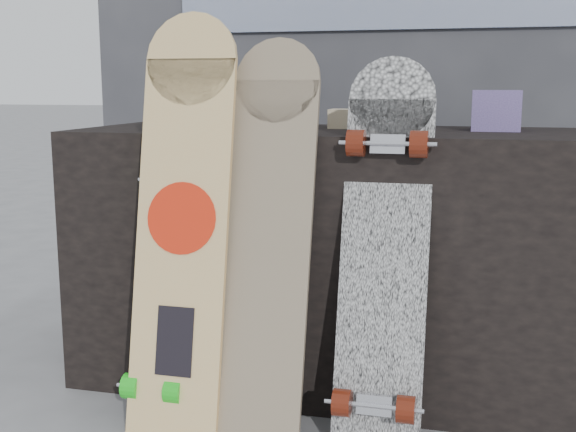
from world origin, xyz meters
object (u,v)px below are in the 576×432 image
(longboard_cascadia, at_px, (384,246))
(longboard_celtic, at_px, (269,226))
(skateboard_dark, at_px, (172,264))
(vendor_table, at_px, (336,257))
(longboard_geisha, at_px, (183,212))

(longboard_cascadia, bearing_deg, longboard_celtic, -173.54)
(longboard_cascadia, bearing_deg, skateboard_dark, -179.74)
(longboard_celtic, bearing_deg, vendor_table, 73.41)
(longboard_geisha, xyz_separation_m, skateboard_dark, (-0.06, 0.06, -0.16))
(longboard_cascadia, xyz_separation_m, skateboard_dark, (-0.60, -0.00, -0.09))
(longboard_cascadia, relative_size, skateboard_dark, 1.19)
(vendor_table, height_order, skateboard_dark, skateboard_dark)
(vendor_table, height_order, longboard_celtic, longboard_celtic)
(vendor_table, bearing_deg, longboard_geisha, -129.99)
(longboard_celtic, height_order, longboard_cascadia, longboard_celtic)
(longboard_geisha, height_order, skateboard_dark, longboard_geisha)
(longboard_celtic, xyz_separation_m, longboard_cascadia, (0.30, 0.03, -0.04))
(vendor_table, bearing_deg, longboard_cascadia, -61.08)
(longboard_celtic, bearing_deg, longboard_cascadia, 6.46)
(longboard_cascadia, bearing_deg, vendor_table, 118.92)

